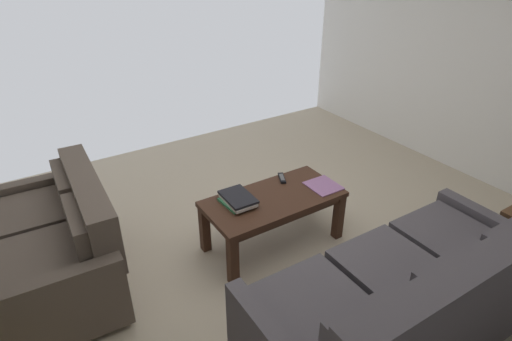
% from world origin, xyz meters
% --- Properties ---
extents(ground_plane, '(5.16, 4.88, 0.01)m').
position_xyz_m(ground_plane, '(0.00, 0.00, -0.00)').
color(ground_plane, '#B7A88E').
extents(wall_left, '(0.12, 4.88, 2.53)m').
position_xyz_m(wall_left, '(-2.58, 0.00, 1.26)').
color(wall_left, white).
rests_on(wall_left, ground).
extents(sofa_main, '(1.93, 0.91, 0.89)m').
position_xyz_m(sofa_main, '(-0.17, 1.17, 0.37)').
color(sofa_main, black).
rests_on(sofa_main, ground).
extents(loveseat_near, '(0.87, 1.39, 0.82)m').
position_xyz_m(loveseat_near, '(1.49, -0.54, 0.36)').
color(loveseat_near, black).
rests_on(loveseat_near, ground).
extents(coffee_table, '(1.11, 0.54, 0.46)m').
position_xyz_m(coffee_table, '(-0.07, -0.09, 0.38)').
color(coffee_table, '#3D2316').
rests_on(coffee_table, ground).
extents(book_stack, '(0.23, 0.31, 0.07)m').
position_xyz_m(book_stack, '(0.22, -0.17, 0.49)').
color(book_stack, '#337F51').
rests_on(book_stack, coffee_table).
extents(tv_remote, '(0.11, 0.16, 0.02)m').
position_xyz_m(tv_remote, '(-0.29, -0.29, 0.47)').
color(tv_remote, black).
rests_on(tv_remote, coffee_table).
extents(loose_magazine, '(0.24, 0.27, 0.01)m').
position_xyz_m(loose_magazine, '(-0.51, -0.01, 0.46)').
color(loose_magazine, '#996699').
rests_on(loose_magazine, coffee_table).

